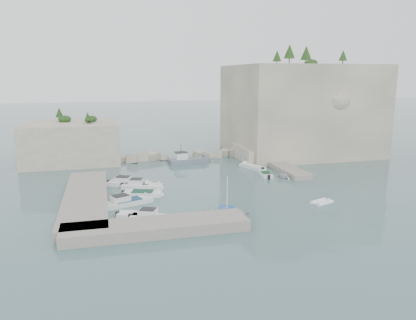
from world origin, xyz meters
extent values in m
plane|color=#4A6D6F|center=(0.00, 0.00, 0.00)|extent=(400.00, 400.00, 0.00)
cube|color=beige|center=(23.00, 23.00, 8.50)|extent=(26.00, 22.00, 17.00)
cube|color=beige|center=(13.00, 18.00, 1.25)|extent=(8.00, 10.00, 2.50)
cube|color=beige|center=(-20.00, 25.00, 3.50)|extent=(16.00, 14.00, 7.00)
cube|color=#9E9689|center=(-17.00, -1.00, 0.55)|extent=(5.00, 24.00, 1.10)
cube|color=#9E9689|center=(-10.00, -12.50, 0.55)|extent=(18.00, 4.00, 1.10)
cube|color=#9E9689|center=(13.50, 10.00, 0.40)|extent=(3.00, 16.00, 0.80)
cube|color=beige|center=(-1.00, 22.00, 0.70)|extent=(28.00, 3.00, 1.40)
imported|color=white|center=(-1.99, -9.83, 0.00)|extent=(5.76, 4.73, 1.04)
imported|color=silver|center=(11.51, 4.20, 0.00)|extent=(3.00, 2.64, 1.50)
imported|color=white|center=(10.35, 15.22, 0.00)|extent=(4.29, 2.14, 1.59)
cylinder|color=white|center=(-1.99, -9.83, 2.62)|extent=(0.10, 0.10, 4.20)
cone|color=#1E4219|center=(18.00, 18.00, 19.27)|extent=(1.96, 1.96, 2.45)
cone|color=#1E4219|center=(26.00, 27.00, 19.60)|extent=(2.24, 2.24, 2.80)
cone|color=#1E4219|center=(30.00, 20.00, 18.82)|extent=(1.57, 1.57, 1.96)
cone|color=#1E4219|center=(21.00, 30.00, 19.08)|extent=(1.79, 1.79, 2.24)
cone|color=#1E4219|center=(-22.00, 27.00, 8.62)|extent=(1.40, 1.40, 1.75)
cone|color=#1E4219|center=(-17.00, 22.00, 8.30)|extent=(1.12, 1.12, 1.40)
camera|label=1|loc=(-14.52, -49.84, 14.97)|focal=35.00mm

